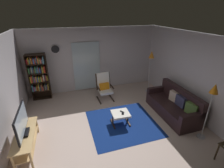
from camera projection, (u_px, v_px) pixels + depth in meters
ground_plane at (114, 129)px, 4.80m from camera, size 7.02×7.02×0.00m
wall_back at (93, 60)px, 6.78m from camera, size 5.60×0.06×2.60m
wall_right at (198, 78)px, 5.00m from camera, size 0.06×6.00×2.60m
glass_door_panel at (87, 67)px, 6.76m from camera, size 1.10×0.01×2.00m
area_rug at (123, 123)px, 5.03m from camera, size 2.01×1.92×0.01m
tv_stand at (26, 138)px, 3.97m from camera, size 0.44×1.33×0.50m
television at (22, 123)px, 3.75m from camera, size 0.20×1.03×0.65m
bookshelf_near_tv at (39, 76)px, 6.10m from camera, size 0.68×0.30×1.77m
leather_sofa at (174, 106)px, 5.34m from camera, size 0.80×1.93×0.89m
lounge_armchair at (104, 86)px, 6.24m from camera, size 0.58×0.67×1.02m
ottoman at (120, 115)px, 4.91m from camera, size 0.54×0.50×0.38m
tv_remote at (122, 112)px, 4.92m from camera, size 0.11×0.14×0.02m
cell_phone at (123, 113)px, 4.85m from camera, size 0.12×0.16×0.01m
floor_lamp_by_sofa at (213, 95)px, 3.95m from camera, size 0.22×0.22×1.61m
floor_lamp_by_shelf at (151, 58)px, 6.43m from camera, size 0.22×0.22×1.74m
wall_clock at (55, 49)px, 6.11m from camera, size 0.29×0.03×0.29m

